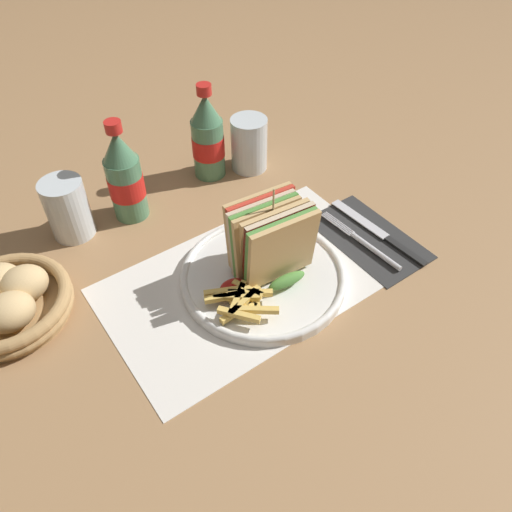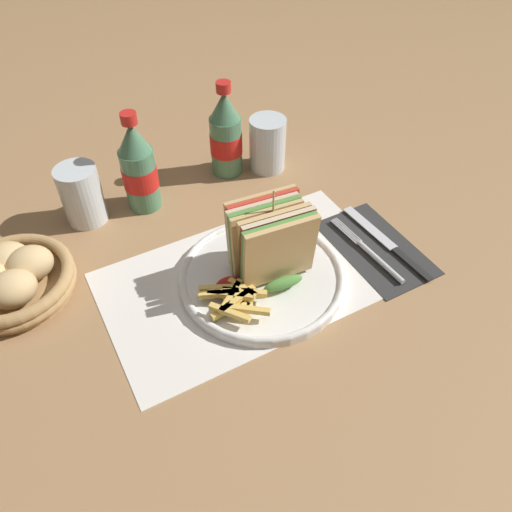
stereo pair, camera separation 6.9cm
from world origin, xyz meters
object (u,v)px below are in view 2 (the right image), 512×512
glass_far (82,195)px  coke_bottle_near (139,169)px  coke_bottle_far (226,136)px  fork (373,255)px  plate_main (262,277)px  knife (387,242)px  glass_near (267,144)px  bread_basket (11,279)px  club_sandwich (270,242)px

glass_far → coke_bottle_near: bearing=-6.7°
coke_bottle_far → glass_far: coke_bottle_far is taller
glass_far → fork: bearing=-40.4°
plate_main → knife: (0.23, -0.03, -0.00)m
plate_main → knife: plate_main is taller
glass_near → glass_far: (-0.37, 0.02, 0.00)m
bread_basket → coke_bottle_far: bearing=16.6°
plate_main → glass_far: 0.36m
club_sandwich → bread_basket: (-0.37, 0.17, -0.05)m
coke_bottle_far → bread_basket: bearing=-163.4°
club_sandwich → coke_bottle_far: (0.07, 0.30, 0.01)m
coke_bottle_near → club_sandwich: bearing=-67.3°
plate_main → coke_bottle_near: coke_bottle_near is taller
knife → glass_far: (-0.44, 0.32, 0.05)m
club_sandwich → fork: (0.18, -0.05, -0.07)m
plate_main → bread_basket: bearing=154.4°
plate_main → knife: size_ratio=1.25×
plate_main → glass_near: (0.17, 0.28, 0.04)m
club_sandwich → glass_near: bearing=61.0°
knife → glass_near: (-0.07, 0.31, 0.05)m
club_sandwich → fork: size_ratio=0.86×
glass_far → club_sandwich: bearing=-52.3°
coke_bottle_near → coke_bottle_far: same height
coke_bottle_near → glass_far: coke_bottle_near is taller
plate_main → glass_far: bearing=125.2°
club_sandwich → glass_far: 0.36m
plate_main → coke_bottle_far: (0.09, 0.30, 0.07)m
club_sandwich → fork: bearing=-16.1°
plate_main → coke_bottle_far: 0.33m
club_sandwich → coke_bottle_far: coke_bottle_far is taller
glass_near → glass_far: size_ratio=1.00×
club_sandwich → glass_far: bearing=127.7°
glass_far → coke_bottle_far: bearing=2.3°
plate_main → club_sandwich: (0.02, 0.00, 0.07)m
coke_bottle_far → coke_bottle_near: bearing=-172.7°
fork → bread_basket: (-0.55, 0.22, 0.02)m
glass_far → bread_basket: 0.20m
coke_bottle_near → coke_bottle_far: size_ratio=1.00×
club_sandwich → bread_basket: 0.41m
plate_main → club_sandwich: bearing=16.2°
club_sandwich → knife: club_sandwich is taller
fork → coke_bottle_near: (-0.29, 0.33, 0.07)m
fork → coke_bottle_near: bearing=128.9°
glass_near → knife: bearing=-77.7°
coke_bottle_near → glass_near: (0.27, -0.00, -0.03)m
glass_far → bread_basket: glass_far is taller
fork → coke_bottle_near: size_ratio=0.94×
knife → coke_bottle_near: 0.46m
plate_main → coke_bottle_near: size_ratio=1.39×
club_sandwich → glass_far: club_sandwich is taller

